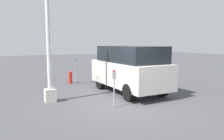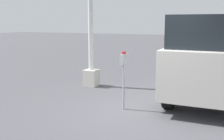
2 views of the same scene
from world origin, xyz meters
The scene contains 6 objects.
ground_plane centered at (0.00, 0.00, 0.00)m, with size 80.00×80.00×0.00m, color #4C4C51.
parking_meter_near centered at (0.10, 0.58, 1.08)m, with size 0.22×0.16×1.46m.
parking_meter_far centered at (5.41, 0.36, 1.12)m, with size 0.22×0.16×1.53m.
lamp_post centered at (2.06, 2.56, 1.67)m, with size 0.44×0.44×5.20m.
parked_van centered at (2.06, -1.32, 1.25)m, with size 4.65×2.07×2.31m.
fire_hydrant centered at (5.81, 0.56, 0.38)m, with size 0.20×0.20×0.76m.
Camera 2 is at (-6.14, -1.95, 2.16)m, focal length 45.00 mm.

